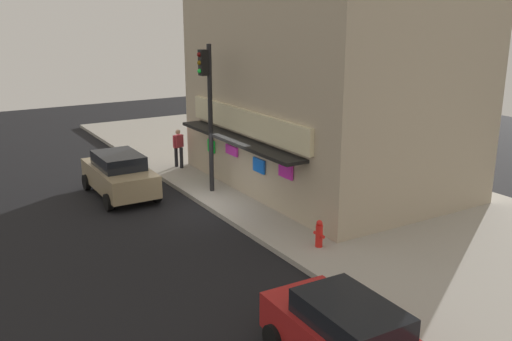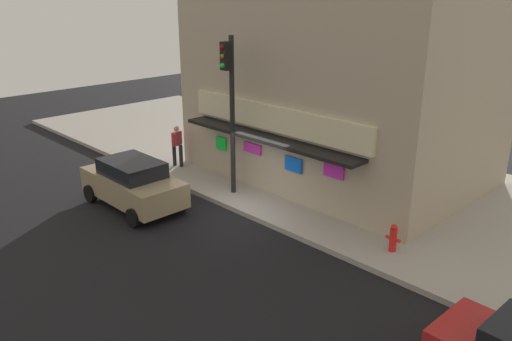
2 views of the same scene
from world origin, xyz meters
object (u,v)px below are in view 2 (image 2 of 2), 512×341
object	(u,v)px
fire_hydrant	(393,238)
traffic_light	(230,96)
trash_can	(236,167)
parked_car_tan	(133,183)
pedestrian	(177,144)

from	to	relation	value
fire_hydrant	traffic_light	bearing A→B (deg)	-176.96
trash_can	parked_car_tan	xyz separation A→B (m)	(-0.58, -4.36, 0.30)
trash_can	traffic_light	bearing A→B (deg)	-47.47
pedestrian	traffic_light	bearing A→B (deg)	-5.82
fire_hydrant	parked_car_tan	world-z (taller)	parked_car_tan
traffic_light	trash_can	distance (m)	3.68
fire_hydrant	trash_can	bearing A→B (deg)	172.94
traffic_light	fire_hydrant	distance (m)	7.36
trash_can	fire_hydrant	bearing A→B (deg)	-7.06
traffic_light	pedestrian	size ratio (longest dim) A/B	3.26
traffic_light	pedestrian	xyz separation A→B (m)	(-3.88, 0.39, -2.66)
pedestrian	fire_hydrant	bearing A→B (deg)	-0.24
traffic_light	trash_can	bearing A→B (deg)	132.53
trash_can	pedestrian	size ratio (longest dim) A/B	0.46
trash_can	pedestrian	xyz separation A→B (m)	(-2.66, -0.93, 0.56)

